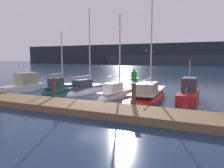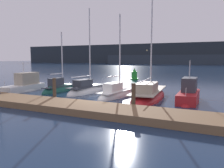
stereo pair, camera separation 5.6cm
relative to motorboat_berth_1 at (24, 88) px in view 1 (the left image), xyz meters
The scene contains 12 objects.
ground_plane 10.57m from the motorboat_berth_1, 16.35° to the right, with size 400.00×400.00×0.00m, color #192D4C.
dock 11.31m from the motorboat_berth_1, 26.32° to the right, with size 29.08×2.80×0.45m, color brown.
mooring_pile_1 7.63m from the motorboat_berth_1, 26.23° to the right, with size 0.28×0.28×1.92m, color #4C3D2D.
mooring_pile_2 13.87m from the motorboat_berth_1, 14.04° to the right, with size 0.28×0.28×1.82m, color #4C3D2D.
motorboat_berth_1 is the anchor object (origin of this frame).
sailboat_berth_2 3.90m from the motorboat_berth_1, 20.01° to the left, with size 1.57×5.20×7.02m.
sailboat_berth_3 6.94m from the motorboat_berth_1, 15.07° to the left, with size 2.40×6.02×9.25m.
sailboat_berth_4 10.40m from the motorboat_berth_1, ahead, with size 2.45×5.79×8.16m.
sailboat_berth_5 13.26m from the motorboat_berth_1, ahead, with size 2.98×8.42×12.94m.
motorboat_berth_6 16.56m from the motorboat_berth_1, ahead, with size 1.59×4.98×3.76m.
channel_buoy 18.32m from the motorboat_berth_1, 69.31° to the left, with size 1.34×1.34×1.90m.
hillside_backdrop 117.98m from the motorboat_berth_1, 83.60° to the left, with size 240.00×23.00×12.03m.
Camera 1 is at (7.99, -14.07, 3.49)m, focal length 35.00 mm.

